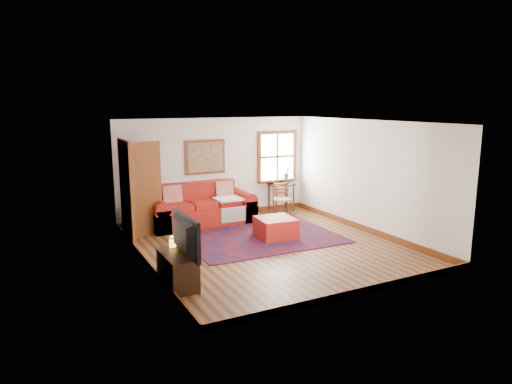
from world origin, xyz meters
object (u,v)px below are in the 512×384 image
ladder_back_chair (282,197)px  media_cabinet (177,270)px  red_leather_sofa (201,211)px  red_ottoman (276,228)px  side_table (281,188)px

ladder_back_chair → media_cabinet: bearing=-140.1°
red_leather_sofa → red_ottoman: size_ratio=3.25×
side_table → media_cabinet: side_table is taller
side_table → media_cabinet: 5.45m
ladder_back_chair → media_cabinet: ladder_back_chair is taller
media_cabinet → side_table: bearing=41.9°
red_leather_sofa → red_ottoman: red_leather_sofa is taller
red_leather_sofa → side_table: (2.37, 0.26, 0.30)m
red_leather_sofa → ladder_back_chair: 2.11m
side_table → ladder_back_chair: (-0.28, -0.49, -0.14)m
red_ottoman → red_leather_sofa: bearing=123.9°
red_leather_sofa → media_cabinet: red_leather_sofa is taller
side_table → red_leather_sofa: bearing=-173.7°
red_leather_sofa → side_table: size_ratio=3.31×
red_leather_sofa → ladder_back_chair: size_ratio=2.76×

